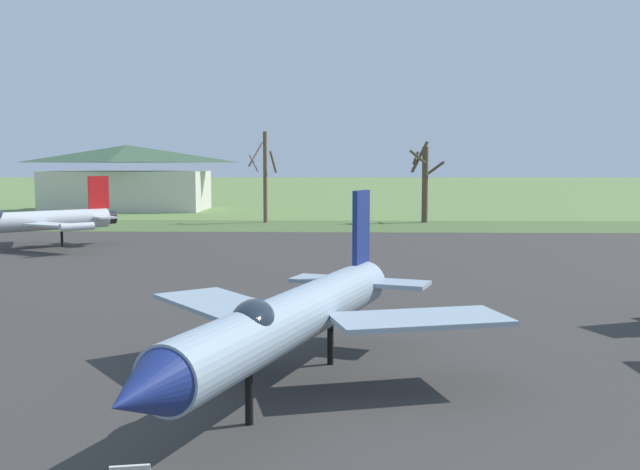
% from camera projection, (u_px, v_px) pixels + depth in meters
% --- Properties ---
extents(asphalt_apron, '(95.44, 60.71, 0.05)m').
position_uv_depth(asphalt_apron, '(467.00, 311.00, 26.29)').
color(asphalt_apron, '#383533').
rests_on(asphalt_apron, ground).
extents(grass_verge_strip, '(155.44, 12.00, 0.06)m').
position_uv_depth(grass_verge_strip, '(396.00, 226.00, 62.45)').
color(grass_verge_strip, '#4B6334').
rests_on(grass_verge_strip, ground).
extents(jet_fighter_rear_center, '(9.27, 12.48, 4.57)m').
position_uv_depth(jet_fighter_rear_center, '(292.00, 317.00, 16.63)').
color(jet_fighter_rear_center, '#8EA3B2').
rests_on(jet_fighter_rear_center, ground).
extents(jet_fighter_rear_left, '(11.02, 10.79, 4.58)m').
position_uv_depth(jet_fighter_rear_left, '(17.00, 221.00, 44.76)').
color(jet_fighter_rear_left, silver).
rests_on(jet_fighter_rear_left, ground).
extents(bare_tree_left_of_center, '(2.59, 3.04, 8.33)m').
position_uv_depth(bare_tree_left_of_center, '(265.00, 175.00, 66.08)').
color(bare_tree_left_of_center, brown).
rests_on(bare_tree_left_of_center, ground).
extents(bare_tree_center, '(3.31, 3.30, 7.49)m').
position_uv_depth(bare_tree_center, '(424.00, 179.00, 66.21)').
color(bare_tree_center, brown).
rests_on(bare_tree_center, ground).
extents(visitor_building, '(18.98, 10.96, 7.63)m').
position_uv_depth(visitor_building, '(128.00, 179.00, 85.22)').
color(visitor_building, beige).
rests_on(visitor_building, ground).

